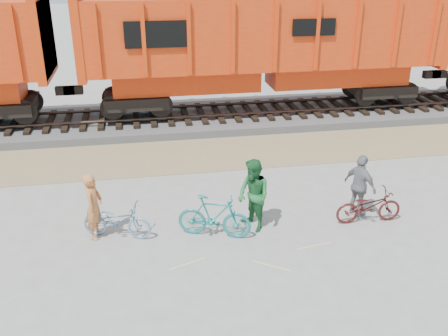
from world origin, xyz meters
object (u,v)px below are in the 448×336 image
Objects in this scene: hopper_car_center at (264,45)px; bicycle_teal at (214,217)px; bicycle_maroon at (369,206)px; person_woman at (360,186)px; person_solo at (94,206)px; person_man at (253,196)px; bicycle_blue at (117,220)px.

hopper_car_center is 9.69m from bicycle_teal.
person_woman is (-0.10, 0.40, 0.39)m from bicycle_maroon.
bicycle_teal is at bearing -85.20° from person_solo.
bicycle_teal is 1.05× the size of bicycle_maroon.
person_man is at bearing 87.91° from bicycle_maroon.
person_man is at bearing -105.64° from hopper_car_center.
person_man is at bearing 68.21° from person_woman.
hopper_car_center is 8.40× the size of person_woman.
person_solo is at bearing 87.54° from bicycle_maroon.
hopper_car_center reaches higher than bicycle_teal.
person_man reaches higher than person_woman.
person_man is (-2.95, 0.19, 0.47)m from bicycle_maroon.
hopper_car_center is at bearing -22.73° from person_woman.
person_solo is at bearing 100.42° from bicycle_teal.
bicycle_maroon is 0.93× the size of person_man.
person_woman is at bearing -70.57° from bicycle_blue.
bicycle_teal is 1.08× the size of person_solo.
person_woman reaches higher than bicycle_blue.
bicycle_maroon is at bearing 63.06° from person_man.
hopper_car_center is 9.11m from person_man.
person_woman reaches higher than person_solo.
person_woman is (6.16, 0.01, 0.39)m from bicycle_blue.
bicycle_blue is at bearing 64.20° from person_woman.
person_woman reaches higher than bicycle_maroon.
bicycle_teal is at bearing -111.20° from hopper_car_center.
bicycle_blue reaches higher than bicycle_maroon.
hopper_car_center reaches higher than person_man.
bicycle_maroon is at bearing -79.35° from person_solo.
person_solo is (-2.80, 0.49, 0.29)m from bicycle_teal.
person_solo is 6.66m from person_woman.
person_woman is at bearing -75.97° from person_solo.
bicycle_maroon is 6.78m from person_solo.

